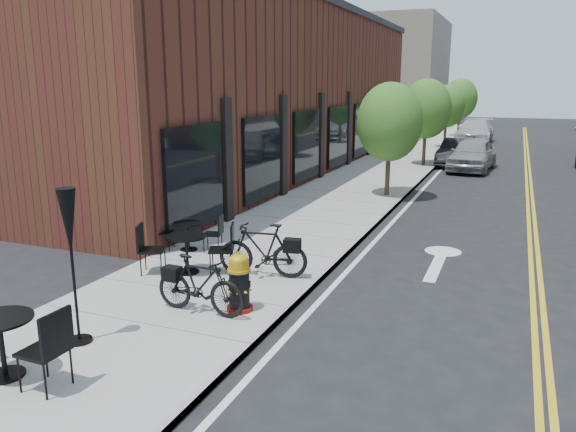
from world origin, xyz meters
The scene contains 18 objects.
ground centered at (0.00, 0.00, 0.00)m, with size 120.00×120.00×0.00m, color black.
sidewalk_near centered at (-2.00, 10.00, 0.06)m, with size 4.00×70.00×0.12m, color #9E9B93.
building_near centered at (-6.50, 14.00, 3.50)m, with size 5.00×28.00×7.00m, color #4D2018.
bg_building_left centered at (-8.00, 48.00, 5.00)m, with size 8.00×14.00×10.00m, color #726656.
tree_near_a centered at (-0.60, 9.00, 2.60)m, with size 2.20×2.20×3.81m.
tree_near_b centered at (-0.60, 17.00, 2.71)m, with size 2.30×2.30×3.98m.
tree_near_c centered at (-0.60, 25.00, 2.53)m, with size 2.10×2.10×3.67m.
tree_near_d centered at (-0.60, 33.00, 2.79)m, with size 2.40×2.40×4.11m.
fire_hydrant centered at (-0.74, -1.93, 0.61)m, with size 0.56×0.56×1.03m.
bicycle_left centered at (-1.09, -0.21, 0.67)m, with size 0.51×1.81×1.09m, color black.
bicycle_right centered at (-1.29, -2.29, 0.62)m, with size 0.47×1.67×1.00m, color black.
bistro_set_a centered at (-2.60, -5.07, 0.66)m, with size 1.99×0.88×1.07m.
bistro_set_b centered at (-2.60, -0.59, 0.63)m, with size 1.91×1.17×1.01m.
bistro_set_c centered at (-3.43, 0.78, 0.54)m, with size 1.61×0.82×0.84m.
patio_umbrella centered at (-2.42, -3.90, 1.79)m, with size 0.38×0.38×2.33m.
parked_car_a centered at (1.60, 16.78, 0.74)m, with size 1.75×4.34×1.48m, color gray.
parked_car_b centered at (0.82, 18.09, 0.64)m, with size 1.35×3.88×1.28m, color black.
parked_car_c centered at (0.80, 29.35, 0.78)m, with size 2.19×5.40×1.57m, color #BAB9BF.
Camera 1 is at (3.37, -9.89, 3.89)m, focal length 35.00 mm.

